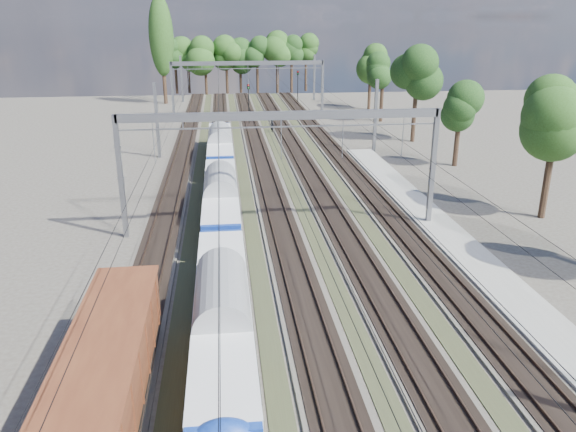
{
  "coord_description": "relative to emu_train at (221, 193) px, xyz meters",
  "views": [
    {
      "loc": [
        -4.14,
        -9.57,
        15.3
      ],
      "look_at": [
        -0.06,
        25.31,
        2.8
      ],
      "focal_mm": 35.0,
      "sensor_mm": 36.0,
      "label": 1
    }
  ],
  "objects": [
    {
      "name": "worker",
      "position": [
        7.24,
        35.52,
        -1.35
      ],
      "size": [
        0.67,
        0.8,
        1.89
      ],
      "primitive_type": "imported",
      "rotation": [
        0.0,
        0.0,
        1.94
      ],
      "color": "black",
      "rests_on": "ground"
    },
    {
      "name": "track_bed",
      "position": [
        4.5,
        12.26,
        -2.19
      ],
      "size": [
        21.0,
        130.0,
        0.34
      ],
      "color": "#47423A",
      "rests_on": "ground"
    },
    {
      "name": "freight_boxcar",
      "position": [
        -4.5,
        -23.6,
        -0.08
      ],
      "size": [
        2.91,
        14.06,
        3.63
      ],
      "color": "black",
      "rests_on": "ground"
    },
    {
      "name": "catenary",
      "position": [
        4.83,
        19.95,
        4.11
      ],
      "size": [
        25.65,
        130.0,
        9.0
      ],
      "color": "slate",
      "rests_on": "ground"
    },
    {
      "name": "poplar",
      "position": [
        -10.0,
        65.26,
        9.6
      ],
      "size": [
        4.4,
        4.4,
        19.04
      ],
      "color": "black",
      "rests_on": "ground"
    },
    {
      "name": "signal_near",
      "position": [
        4.32,
        41.71,
        1.5
      ],
      "size": [
        0.42,
        0.38,
        5.99
      ],
      "rotation": [
        0.0,
        0.0,
        0.27
      ],
      "color": "black",
      "rests_on": "ground"
    },
    {
      "name": "platform",
      "position": [
        16.5,
        -12.74,
        -2.14
      ],
      "size": [
        3.0,
        70.0,
        0.3
      ],
      "primitive_type": "cube",
      "color": "gray",
      "rests_on": "ground"
    },
    {
      "name": "signal_far",
      "position": [
        14.45,
        62.59,
        1.46
      ],
      "size": [
        0.42,
        0.39,
        5.94
      ],
      "rotation": [
        0.0,
        0.0,
        -0.36
      ],
      "color": "black",
      "rests_on": "ground"
    },
    {
      "name": "tree_belt",
      "position": [
        11.88,
        63.63,
        5.75
      ],
      "size": [
        39.12,
        101.3,
        11.68
      ],
      "color": "black",
      "rests_on": "ground"
    },
    {
      "name": "emu_train",
      "position": [
        0.0,
        0.0,
        0.0
      ],
      "size": [
        2.66,
        56.46,
        3.9
      ],
      "color": "black",
      "rests_on": "ground"
    }
  ]
}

